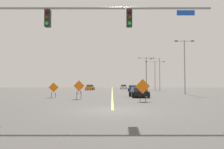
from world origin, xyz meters
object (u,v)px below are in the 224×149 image
at_px(construction_sign_left_shoulder, 53,88).
at_px(car_orange_passing, 89,87).
at_px(street_lamp_mid_left, 145,70).
at_px(construction_sign_median_far, 142,87).
at_px(street_lamp_near_right, 184,62).
at_px(car_white_distant, 123,87).
at_px(construction_sign_right_lane, 78,87).
at_px(car_blue_far, 132,88).
at_px(street_lamp_mid_right, 154,72).
at_px(car_yellow_approaching, 137,88).
at_px(car_black_mid, 138,92).
at_px(traffic_signal_assembly, 51,26).
at_px(construction_sign_right_shoulder, 78,87).
at_px(construction_sign_left_lane, 145,86).
at_px(street_lamp_near_left, 158,72).

bearing_deg(construction_sign_left_shoulder, car_orange_passing, 87.85).
bearing_deg(street_lamp_mid_left, construction_sign_median_far, -99.89).
relative_size(street_lamp_near_right, car_white_distant, 1.92).
relative_size(construction_sign_left_shoulder, car_orange_passing, 0.38).
distance_m(construction_sign_right_lane, car_blue_far, 14.36).
height_order(street_lamp_mid_right, construction_sign_median_far, street_lamp_mid_right).
height_order(construction_sign_right_lane, car_yellow_approaching, construction_sign_right_lane).
xyz_separation_m(car_orange_passing, car_black_mid, (9.03, -29.45, -0.07)).
bearing_deg(car_orange_passing, construction_sign_left_shoulder, -92.15).
relative_size(street_lamp_mid_left, construction_sign_left_shoulder, 5.15).
relative_size(construction_sign_right_lane, car_orange_passing, 0.37).
xyz_separation_m(traffic_signal_assembly, car_yellow_approaching, (9.99, 38.54, -4.53)).
bearing_deg(construction_sign_median_far, car_blue_far, 86.43).
relative_size(street_lamp_mid_left, car_yellow_approaching, 2.05).
distance_m(construction_sign_right_shoulder, construction_sign_median_far, 7.02).
xyz_separation_m(construction_sign_right_shoulder, car_white_distant, (7.20, 43.08, -0.62)).
xyz_separation_m(construction_sign_left_lane, car_orange_passing, (-11.64, 19.13, -0.52)).
bearing_deg(street_lamp_mid_right, street_lamp_near_left, -75.88).
distance_m(construction_sign_left_shoulder, car_yellow_approaching, 29.71).
height_order(construction_sign_left_lane, construction_sign_median_far, construction_sign_median_far).
height_order(car_orange_passing, car_yellow_approaching, car_orange_passing).
bearing_deg(car_blue_far, car_orange_passing, 136.43).
xyz_separation_m(street_lamp_mid_left, car_blue_far, (-5.24, -13.61, -4.78)).
bearing_deg(construction_sign_left_shoulder, street_lamp_mid_right, 56.30).
xyz_separation_m(construction_sign_right_shoulder, construction_sign_median_far, (6.39, -2.91, 0.03)).
bearing_deg(construction_sign_right_lane, car_orange_passing, 90.95).
bearing_deg(car_black_mid, street_lamp_mid_right, 74.06).
bearing_deg(street_lamp_mid_left, car_orange_passing, -165.92).
height_order(street_lamp_mid_left, car_white_distant, street_lamp_mid_left).
xyz_separation_m(car_orange_passing, car_white_distant, (9.45, 10.67, 0.01)).
bearing_deg(traffic_signal_assembly, construction_sign_left_shoulder, 105.05).
bearing_deg(car_black_mid, construction_sign_left_lane, 75.80).
height_order(construction_sign_median_far, construction_sign_left_shoulder, construction_sign_median_far).
bearing_deg(construction_sign_left_lane, street_lamp_near_left, 68.59).
distance_m(street_lamp_near_right, construction_sign_median_far, 15.31).
distance_m(traffic_signal_assembly, construction_sign_median_far, 10.13).
bearing_deg(street_lamp_near_left, car_orange_passing, 160.64).
height_order(street_lamp_mid_right, construction_sign_left_lane, street_lamp_mid_right).
distance_m(street_lamp_mid_left, construction_sign_left_shoulder, 38.05).
bearing_deg(construction_sign_left_shoulder, street_lamp_mid_left, 63.96).
bearing_deg(car_yellow_approaching, car_white_distant, 100.48).
relative_size(construction_sign_right_shoulder, construction_sign_right_lane, 1.16).
bearing_deg(street_lamp_mid_left, construction_sign_left_lane, -99.43).
xyz_separation_m(street_lamp_near_left, construction_sign_right_shoulder, (-14.58, -26.50, -3.01)).
relative_size(street_lamp_mid_right, street_lamp_near_right, 0.86).
height_order(construction_sign_right_lane, construction_sign_median_far, construction_sign_median_far).
xyz_separation_m(construction_sign_median_far, car_blue_far, (1.60, 25.59, -0.68)).
bearing_deg(car_orange_passing, construction_sign_left_lane, -58.67).
bearing_deg(traffic_signal_assembly, car_orange_passing, 92.83).
bearing_deg(construction_sign_left_lane, car_yellow_approaching, 88.45).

